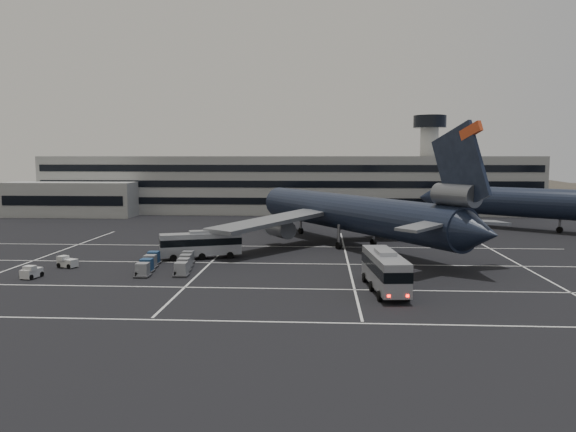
% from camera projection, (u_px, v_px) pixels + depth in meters
% --- Properties ---
extents(ground, '(260.00, 260.00, 0.00)m').
position_uv_depth(ground, '(252.00, 269.00, 69.22)').
color(ground, black).
rests_on(ground, ground).
extents(lane_markings, '(90.00, 55.62, 0.01)m').
position_uv_depth(lane_markings, '(261.00, 268.00, 69.88)').
color(lane_markings, silver).
rests_on(lane_markings, ground).
extents(terminal, '(125.00, 26.00, 24.00)m').
position_uv_depth(terminal, '(276.00, 185.00, 139.30)').
color(terminal, gray).
rests_on(terminal, ground).
extents(hills, '(352.00, 180.00, 44.00)m').
position_uv_depth(hills, '(344.00, 218.00, 238.16)').
color(hills, '#38332B').
rests_on(hills, ground).
extents(trijet_main, '(41.40, 51.79, 18.08)m').
position_uv_depth(trijet_main, '(351.00, 213.00, 86.60)').
color(trijet_main, black).
rests_on(trijet_main, ground).
extents(trijet_far, '(48.83, 40.33, 18.08)m').
position_uv_depth(trijet_far, '(566.00, 203.00, 101.69)').
color(trijet_far, black).
rests_on(trijet_far, ground).
extents(bus_near, '(3.99, 12.30, 4.27)m').
position_uv_depth(bus_near, '(385.00, 269.00, 57.82)').
color(bus_near, gray).
rests_on(bus_near, ground).
extents(bus_far, '(11.13, 6.09, 3.86)m').
position_uv_depth(bus_far, '(201.00, 243.00, 76.32)').
color(bus_far, gray).
rests_on(bus_far, ground).
extents(tug_a, '(1.88, 2.62, 1.53)m').
position_uv_depth(tug_a, '(31.00, 272.00, 64.07)').
color(tug_a, beige).
rests_on(tug_a, ground).
extents(tug_b, '(2.71, 2.22, 1.52)m').
position_uv_depth(tug_b, '(68.00, 262.00, 70.31)').
color(tug_b, beige).
rests_on(tug_b, ground).
extents(uld_cluster, '(7.39, 10.62, 1.63)m').
position_uv_depth(uld_cluster, '(167.00, 263.00, 68.90)').
color(uld_cluster, '#2D2D30').
rests_on(uld_cluster, ground).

